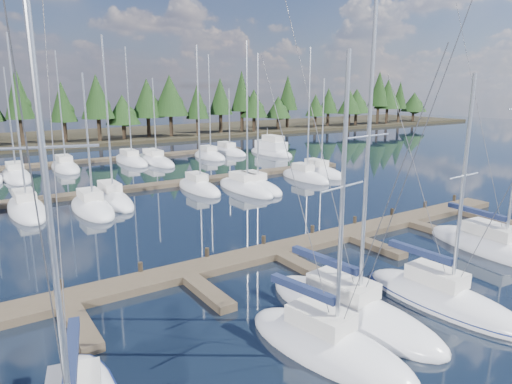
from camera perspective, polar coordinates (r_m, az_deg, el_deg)
ground at (r=38.21m, az=-8.40°, el=-2.34°), size 260.00×260.00×0.00m
far_shore at (r=95.24m, az=-24.07°, el=6.08°), size 220.00×30.00×0.60m
main_dock at (r=27.73m, az=2.89°, el=-7.78°), size 44.00×6.13×0.90m
back_docks at (r=56.13m, az=-16.97°, el=2.39°), size 50.00×21.80×0.40m
front_sailboat_2 at (r=18.82m, az=8.86°, el=-18.44°), size 4.17×7.99×12.08m
front_sailboat_3 at (r=21.46m, az=11.60°, el=-14.33°), size 4.15×9.62×14.77m
front_sailboat_4 at (r=23.73m, az=22.22°, el=-12.34°), size 3.13×8.67×11.42m
front_sailboat_5 at (r=32.12m, az=27.86°, el=-6.22°), size 3.83×10.02×16.03m
back_sailboat_rows at (r=51.84m, az=-16.00°, el=1.67°), size 45.71×32.41×15.79m
motor_yacht_right at (r=69.37m, az=1.90°, el=5.17°), size 3.48×9.59×4.75m
tree_line at (r=84.99m, az=-23.84°, el=10.13°), size 186.25×12.07×13.16m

